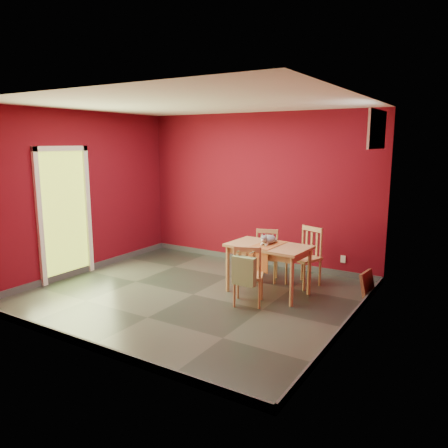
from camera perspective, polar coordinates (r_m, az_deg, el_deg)
The scene contains 13 objects.
ground at distance 6.46m, azimuth -4.03°, elevation -9.16°, with size 4.50×4.50×0.00m, color #2D342D.
room_shell at distance 6.45m, azimuth -4.04°, elevation -8.75°, with size 4.50×4.50×4.50m.
doorway at distance 7.43m, azimuth -20.15°, elevation 1.76°, with size 0.06×1.01×2.13m.
window at distance 6.08m, azimuth 19.32°, elevation 11.59°, with size 0.05×0.90×0.50m.
outlet_plate at distance 7.44m, azimuth 15.29°, elevation -4.44°, with size 0.08×0.01×0.12m, color silver.
dining_table at distance 6.36m, azimuth 5.82°, elevation -3.52°, with size 1.20×0.75×0.73m.
table_runner at distance 6.26m, azimuth 5.40°, elevation -3.37°, with size 0.35×0.67×0.33m.
chair_far_left at distance 7.04m, azimuth 5.50°, elevation -4.01°, with size 0.48×0.48×0.81m.
chair_far_right at distance 6.86m, azimuth 10.59°, elevation -4.09°, with size 0.54×0.54×0.91m.
chair_near at distance 5.95m, azimuth 3.16°, elevation -6.55°, with size 0.51×0.51×0.84m.
tote_bag at distance 5.73m, azimuth 2.64°, elevation -6.15°, with size 0.32×0.19×0.45m.
cat at distance 6.37m, azimuth 5.85°, elevation -1.81°, with size 0.19×0.37×0.18m, color slate, non-canonical shape.
picture_frame at distance 6.59m, azimuth 18.22°, elevation -7.54°, with size 0.17×0.39×0.38m.
Camera 1 is at (3.56, -4.93, 2.19)m, focal length 35.00 mm.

